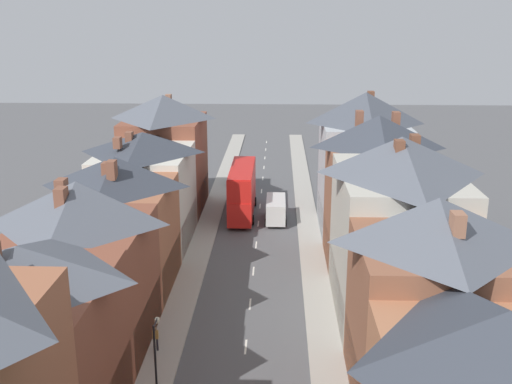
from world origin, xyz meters
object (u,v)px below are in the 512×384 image
at_px(double_decker_bus_lead, 242,190).
at_px(car_parked_right_a, 238,178).
at_px(pedestrian_mid_left, 156,338).
at_px(street_lamp, 156,363).
at_px(delivery_van, 276,209).

relative_size(double_decker_bus_lead, car_parked_right_a, 2.64).
xyz_separation_m(double_decker_bus_lead, car_parked_right_a, (-1.29, 12.51, -2.01)).
bearing_deg(pedestrian_mid_left, street_lamp, -77.57).
bearing_deg(delivery_van, pedestrian_mid_left, -106.21).
bearing_deg(car_parked_right_a, street_lamp, -91.42).
distance_m(pedestrian_mid_left, street_lamp, 6.89).
relative_size(car_parked_right_a, delivery_van, 0.79).
relative_size(car_parked_right_a, street_lamp, 0.74).
xyz_separation_m(car_parked_right_a, street_lamp, (-1.15, -46.50, 2.44)).
relative_size(delivery_van, street_lamp, 0.95).
height_order(double_decker_bus_lead, delivery_van, double_decker_bus_lead).
xyz_separation_m(double_decker_bus_lead, street_lamp, (-2.44, -33.98, 0.43)).
distance_m(delivery_van, street_lamp, 32.63).
height_order(car_parked_right_a, street_lamp, street_lamp).
bearing_deg(street_lamp, double_decker_bus_lead, 85.89).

